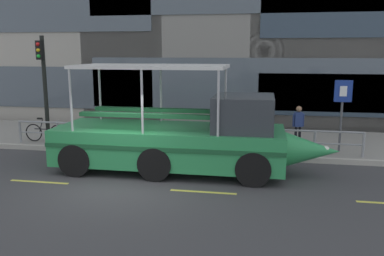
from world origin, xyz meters
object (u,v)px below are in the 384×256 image
at_px(duck_tour_boat, 185,138).
at_px(parking_sign, 342,103).
at_px(traffic_light_pole, 44,78).
at_px(pedestrian_near_bow, 298,122).
at_px(leaned_bicycle, 46,132).

bearing_deg(duck_tour_boat, parking_sign, 28.05).
xyz_separation_m(traffic_light_pole, duck_tour_boat, (6.08, -2.43, -1.62)).
distance_m(duck_tour_boat, pedestrian_near_bow, 4.92).
bearing_deg(parking_sign, leaned_bicycle, -177.81).
height_order(duck_tour_boat, pedestrian_near_bow, duck_tour_boat).
distance_m(traffic_light_pole, duck_tour_boat, 6.75).
bearing_deg(traffic_light_pole, parking_sign, 1.47).
distance_m(traffic_light_pole, parking_sign, 11.22).
distance_m(leaned_bicycle, duck_tour_boat, 6.51).
height_order(traffic_light_pole, parking_sign, traffic_light_pole).
xyz_separation_m(duck_tour_boat, pedestrian_near_bow, (3.69, 3.26, 0.05)).
bearing_deg(leaned_bicycle, traffic_light_pole, 95.42).
height_order(leaned_bicycle, pedestrian_near_bow, pedestrian_near_bow).
bearing_deg(parking_sign, traffic_light_pole, -178.53).
relative_size(parking_sign, pedestrian_near_bow, 1.66).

